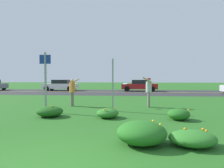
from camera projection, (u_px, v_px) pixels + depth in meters
The scene contains 15 objects.
ground_plane at pixel (109, 103), 13.84m from camera, with size 120.00×120.00×0.00m, color #26601E.
highway_strip at pixel (118, 92), 24.08m from camera, with size 120.00×9.64×0.01m, color #2D2D30.
highway_center_stripe at pixel (118, 92), 24.08m from camera, with size 120.00×0.16×0.00m, color yellow.
daylily_clump_front_center at pixel (142, 133), 5.24m from camera, with size 1.30×1.26×0.62m.
daylily_clump_mid_left at pixel (179, 114), 8.28m from camera, with size 0.89×0.91×0.46m.
daylily_clump_mid_right at pixel (192, 138), 5.09m from camera, with size 1.18×0.97×0.43m.
daylily_clump_mid_center at pixel (108, 113), 8.71m from camera, with size 0.95×1.02×0.45m.
daylily_clump_near_camera at pixel (50, 111), 8.96m from camera, with size 1.16×1.08×0.52m.
sign_post_near_path at pixel (45, 76), 9.98m from camera, with size 0.56×0.10×2.97m.
sign_post_by_roadside at pixel (113, 85), 10.37m from camera, with size 0.07×0.10×2.69m.
person_thrower_orange_shirt at pixel (72, 90), 12.24m from camera, with size 0.55×0.48×1.68m.
person_catcher_red_cap_gray_shirt at pixel (149, 89), 11.81m from camera, with size 0.55×0.48×1.78m.
frisbee_pale_blue at pixel (125, 84), 11.76m from camera, with size 0.28×0.28×0.12m.
car_red_center_left at pixel (139, 85), 25.97m from camera, with size 4.50×2.00×1.45m.
car_white_center_right at pixel (61, 85), 26.94m from camera, with size 4.50×2.00×1.45m.
Camera 1 is at (1.51, -3.43, 1.72)m, focal length 32.55 mm.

